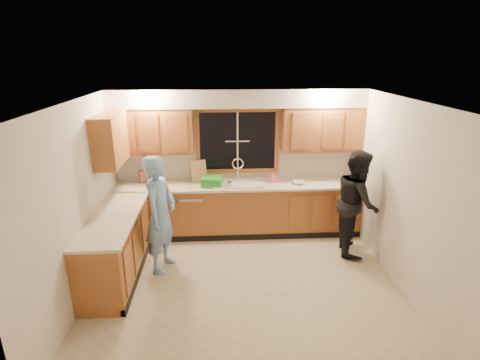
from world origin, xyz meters
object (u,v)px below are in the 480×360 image
sink (238,187)px  woman (357,202)px  stove (105,269)px  bowl (299,183)px  dishwasher (190,212)px  knife_block (143,176)px  man (160,214)px  dish_crate (212,181)px  soap_bottle (273,177)px

sink → woman: woman is taller
stove → bowl: (2.83, 1.75, 0.49)m
dishwasher → knife_block: size_ratio=3.85×
man → dish_crate: (0.73, 1.02, 0.13)m
man → bowl: size_ratio=8.68×
sink → bowl: size_ratio=4.33×
bowl → dishwasher: bearing=178.3°
dish_crate → stove: bearing=-127.8°
stove → knife_block: (0.15, 1.99, 0.58)m
sink → dishwasher: 0.96m
dish_crate → bowl: size_ratio=1.65×
woman → knife_block: woman is taller
sink → woman: 1.96m
soap_bottle → stove: bearing=-142.1°
dishwasher → dish_crate: dish_crate is taller
man → bowl: 2.43m
woman → sink: bearing=77.1°
soap_bottle → bowl: bearing=-15.1°
dishwasher → woman: woman is taller
dishwasher → knife_block: knife_block is taller
stove → dish_crate: size_ratio=2.74×
stove → bowl: bearing=31.8°
man → dishwasher: bearing=-0.2°
knife_block → dish_crate: bearing=-38.7°
knife_block → dish_crate: (1.20, -0.25, -0.03)m
stove → man: bearing=49.3°
sink → dish_crate: bearing=-170.0°
sink → soap_bottle: bearing=4.1°
man → dish_crate: bearing=-19.1°
dish_crate → bowl: (1.48, 0.01, -0.05)m
dishwasher → soap_bottle: bearing=2.3°
dishwasher → soap_bottle: (1.45, 0.06, 0.61)m
man → soap_bottle: size_ratio=9.01×
stove → soap_bottle: bearing=37.9°
knife_block → dish_crate: size_ratio=0.65×
man → woman: bearing=-66.9°
dish_crate → woman: bearing=-16.5°
sink → bowl: sink is taller
stove → bowl: bowl is taller
stove → woman: bearing=16.6°
man → woman: 3.00m
stove → man: 1.05m
woman → dish_crate: woman is taller
dishwasher → bowl: (1.88, -0.06, 0.53)m
stove → bowl: size_ratio=4.53×
sink → dish_crate: (-0.45, -0.08, 0.13)m
dishwasher → bowl: bowl is taller
dishwasher → knife_block: (-0.80, 0.18, 0.62)m
dishwasher → woman: size_ratio=0.49×
man → dish_crate: man is taller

